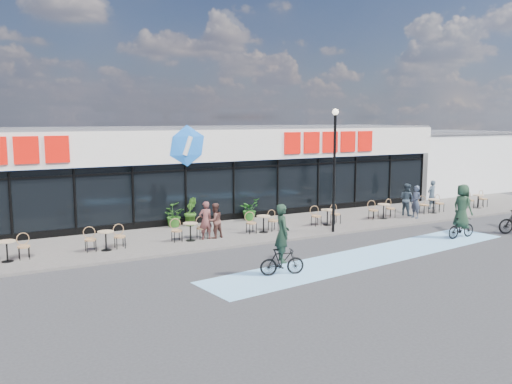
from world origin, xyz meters
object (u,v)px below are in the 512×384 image
pedestrian_b (407,199)px  potted_plant_mid (249,209)px  patron_right (215,221)px  cyclist_a (462,214)px  potted_plant_left (173,215)px  potted_plant_right (190,212)px  lamp_post (334,160)px  patron_left (206,220)px  pedestrian_c (432,195)px  pedestrian_a (416,202)px

pedestrian_b → potted_plant_mid: bearing=62.3°
patron_right → cyclist_a: bearing=141.1°
potted_plant_left → cyclist_a: cyclist_a is taller
potted_plant_mid → potted_plant_right: size_ratio=0.83×
lamp_post → potted_plant_right: 7.07m
patron_left → pedestrian_c: patron_left is taller
potted_plant_mid → cyclist_a: size_ratio=0.47×
potted_plant_mid → pedestrian_b: bearing=-19.2°
pedestrian_a → cyclist_a: size_ratio=0.70×
pedestrian_a → pedestrian_b: pedestrian_b is taller
patron_left → pedestrian_b: (11.23, 0.20, 0.03)m
lamp_post → patron_right: size_ratio=3.64×
pedestrian_a → cyclist_a: bearing=-18.6°
patron_right → patron_left: bearing=-10.3°
potted_plant_mid → patron_right: size_ratio=0.74×
lamp_post → potted_plant_right: size_ratio=4.13×
potted_plant_left → pedestrian_b: (11.57, -2.86, 0.28)m
lamp_post → potted_plant_left: lamp_post is taller
lamp_post → pedestrian_b: size_ratio=3.25×
pedestrian_a → cyclist_a: (-1.28, -3.97, 0.13)m
pedestrian_c → patron_right: bearing=-2.7°
potted_plant_left → potted_plant_mid: 3.89m
potted_plant_left → pedestrian_c: pedestrian_c is taller
patron_right → pedestrian_b: (10.80, 0.18, 0.09)m
potted_plant_mid → pedestrian_a: pedestrian_a is taller
potted_plant_left → cyclist_a: 12.69m
patron_left → cyclist_a: (9.81, -4.55, 0.15)m
potted_plant_right → pedestrian_b: bearing=-14.6°
lamp_post → patron_left: (-5.52, 1.29, -2.38)m
pedestrian_a → pedestrian_c: pedestrian_a is taller
potted_plant_right → pedestrian_c: 13.55m
potted_plant_right → pedestrian_c: (13.41, -1.93, 0.13)m
patron_right → potted_plant_right: bearing=-104.4°
potted_plant_right → patron_right: 2.98m
potted_plant_right → cyclist_a: bearing=-39.0°
pedestrian_a → potted_plant_right: bearing=-109.4°
potted_plant_right → patron_left: bearing=-99.4°
pedestrian_c → pedestrian_a: bearing=23.3°
patron_left → pedestrian_a: (11.09, -0.58, 0.02)m
lamp_post → potted_plant_right: bearing=139.5°
lamp_post → patron_left: 6.14m
lamp_post → pedestrian_a: lamp_post is taller
patron_right → pedestrian_b: 10.81m
lamp_post → pedestrian_c: lamp_post is taller
potted_plant_right → patron_right: patron_right is taller
patron_right → pedestrian_a: (10.67, -0.60, 0.08)m
pedestrian_a → pedestrian_b: (0.14, 0.78, 0.01)m
potted_plant_right → pedestrian_c: bearing=-8.2°
pedestrian_a → lamp_post: bearing=-83.4°
lamp_post → potted_plant_right: lamp_post is taller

